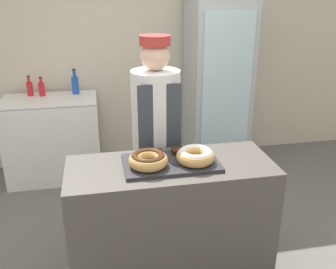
{
  "coord_description": "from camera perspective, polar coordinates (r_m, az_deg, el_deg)",
  "views": [
    {
      "loc": [
        -0.46,
        -2.22,
        2.02
      ],
      "look_at": [
        0.0,
        0.1,
        1.08
      ],
      "focal_mm": 40.0,
      "sensor_mm": 36.0,
      "label": 1
    }
  ],
  "objects": [
    {
      "name": "wall_back",
      "position": [
        4.43,
        -5.23,
        12.87
      ],
      "size": [
        8.0,
        0.06,
        2.7
      ],
      "color": "beige",
      "rests_on": "ground_plane"
    },
    {
      "name": "display_counter",
      "position": [
        2.76,
        0.41,
        -13.01
      ],
      "size": [
        1.41,
        0.57,
        0.9
      ],
      "color": "#4C4742",
      "rests_on": "ground_plane"
    },
    {
      "name": "serving_tray",
      "position": [
        2.53,
        0.44,
        -4.37
      ],
      "size": [
        0.64,
        0.37,
        0.02
      ],
      "color": "#2D2D33",
      "rests_on": "display_counter"
    },
    {
      "name": "donut_chocolate_glaze",
      "position": [
        2.44,
        -3.03,
        -3.78
      ],
      "size": [
        0.26,
        0.26,
        0.09
      ],
      "color": "tan",
      "rests_on": "serving_tray"
    },
    {
      "name": "donut_light_glaze",
      "position": [
        2.5,
        4.19,
        -3.17
      ],
      "size": [
        0.26,
        0.26,
        0.09
      ],
      "color": "tan",
      "rests_on": "serving_tray"
    },
    {
      "name": "brownie_back_left",
      "position": [
        2.62,
        -1.73,
        -2.76
      ],
      "size": [
        0.08,
        0.08,
        0.03
      ],
      "color": "black",
      "rests_on": "serving_tray"
    },
    {
      "name": "brownie_back_right",
      "position": [
        2.64,
        1.49,
        -2.5
      ],
      "size": [
        0.08,
        0.08,
        0.03
      ],
      "color": "black",
      "rests_on": "serving_tray"
    },
    {
      "name": "baker_person",
      "position": [
        3.01,
        -1.8,
        -0.43
      ],
      "size": [
        0.38,
        0.38,
        1.69
      ],
      "color": "#4C4C51",
      "rests_on": "ground_plane"
    },
    {
      "name": "beverage_fridge",
      "position": [
        4.32,
        7.48,
        7.59
      ],
      "size": [
        0.65,
        0.66,
        1.96
      ],
      "color": "#ADB2B7",
      "rests_on": "ground_plane"
    },
    {
      "name": "chest_freezer",
      "position": [
        4.3,
        -17.07,
        -0.59
      ],
      "size": [
        0.99,
        0.57,
        0.92
      ],
      "color": "white",
      "rests_on": "ground_plane"
    },
    {
      "name": "bottle_red",
      "position": [
        4.28,
        -18.69,
        6.67
      ],
      "size": [
        0.07,
        0.07,
        0.21
      ],
      "color": "red",
      "rests_on": "chest_freezer"
    },
    {
      "name": "bottle_red_b",
      "position": [
        4.32,
        -20.32,
        6.65
      ],
      "size": [
        0.06,
        0.06,
        0.22
      ],
      "color": "red",
      "rests_on": "chest_freezer"
    },
    {
      "name": "bottle_blue",
      "position": [
        4.24,
        -13.96,
        7.44
      ],
      "size": [
        0.08,
        0.08,
        0.28
      ],
      "color": "#1E4CB2",
      "rests_on": "chest_freezer"
    }
  ]
}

